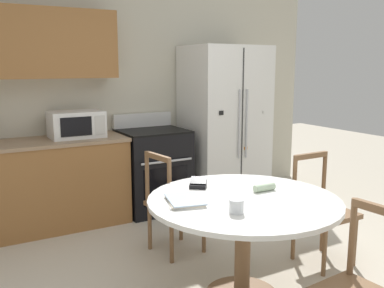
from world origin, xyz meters
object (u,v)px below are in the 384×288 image
at_px(dining_chair_far, 174,204).
at_px(refrigerator, 224,124).
at_px(candle_glass, 236,207).
at_px(wallet, 198,184).
at_px(microwave, 76,124).
at_px(dining_chair_right, 322,212).
at_px(oven_range, 153,169).

bearing_deg(dining_chair_far, refrigerator, 123.31).
relative_size(dining_chair_far, candle_glass, 9.90).
bearing_deg(dining_chair_far, wallet, -14.52).
height_order(microwave, dining_chair_right, microwave).
bearing_deg(wallet, dining_chair_right, -13.17).
bearing_deg(oven_range, wallet, -103.05).
relative_size(refrigerator, candle_glass, 20.37).
distance_m(refrigerator, candle_glass, 2.62).
xyz_separation_m(oven_range, wallet, (-0.39, -1.66, 0.29)).
height_order(dining_chair_right, wallet, dining_chair_right).
relative_size(microwave, wallet, 3.06).
bearing_deg(candle_glass, refrigerator, 57.86).
bearing_deg(dining_chair_far, dining_chair_right, 44.10).
height_order(refrigerator, dining_chair_far, refrigerator).
distance_m(microwave, wallet, 1.79).
bearing_deg(refrigerator, dining_chair_right, -97.96).
bearing_deg(dining_chair_far, oven_range, 156.43).
distance_m(dining_chair_far, candle_glass, 1.19).
bearing_deg(dining_chair_right, dining_chair_far, -38.50).
distance_m(dining_chair_far, wallet, 0.63).
xyz_separation_m(oven_range, candle_glass, (-0.47, -2.26, 0.30)).
distance_m(microwave, candle_glass, 2.35).
distance_m(refrigerator, dining_chair_right, 1.94).
height_order(microwave, wallet, microwave).
xyz_separation_m(refrigerator, oven_range, (-0.92, 0.05, -0.46)).
bearing_deg(wallet, microwave, 104.64).
bearing_deg(microwave, oven_range, -3.31).
bearing_deg(oven_range, candle_glass, -101.65).
relative_size(refrigerator, dining_chair_far, 2.06).
height_order(oven_range, dining_chair_far, oven_range).
height_order(oven_range, dining_chair_right, oven_range).
distance_m(dining_chair_right, wallet, 1.13).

